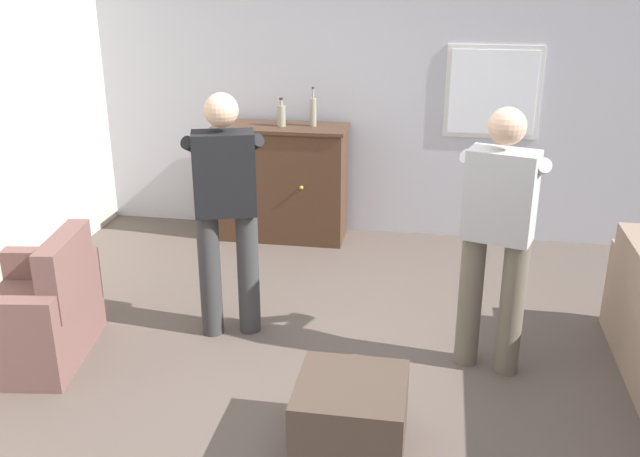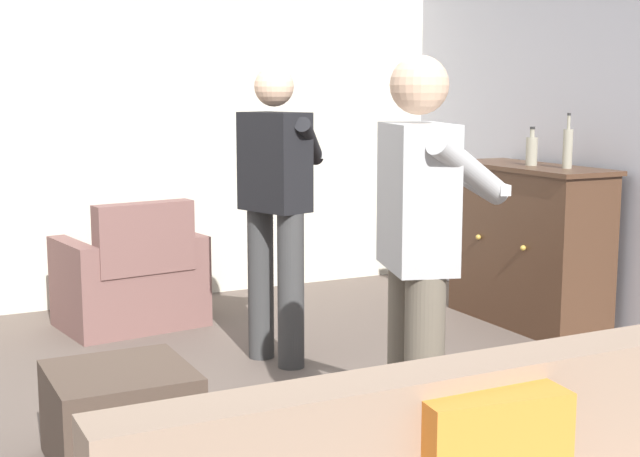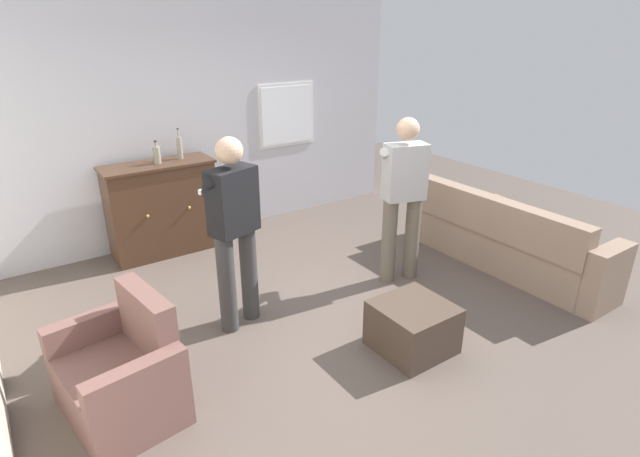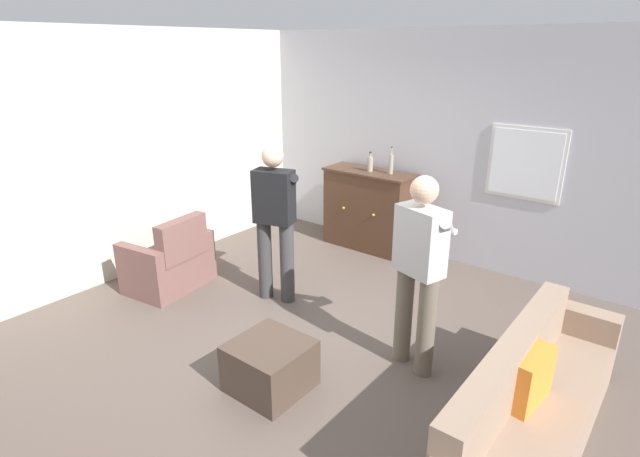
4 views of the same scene
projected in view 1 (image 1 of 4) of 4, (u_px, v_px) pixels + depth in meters
ground at (329, 375)px, 4.50m from camera, size 10.40×10.40×0.00m
wall_back_with_window at (377, 84)px, 6.45m from camera, size 5.20×0.15×2.80m
armchair at (38, 317)px, 4.61m from camera, size 0.76×0.96×0.85m
sideboard_cabinet at (281, 182)px, 6.56m from camera, size 1.21×0.49×1.06m
bottle_wine_green at (281, 115)px, 6.32m from camera, size 0.08×0.08×0.25m
bottle_liquor_amber at (313, 111)px, 6.32m from camera, size 0.06×0.06×0.35m
ottoman at (351, 416)px, 3.75m from camera, size 0.57×0.57×0.40m
person_standing_left at (226, 205)px, 4.71m from camera, size 0.53×0.52×1.68m
person_standing_right at (498, 230)px, 4.28m from camera, size 0.53×0.52×1.68m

